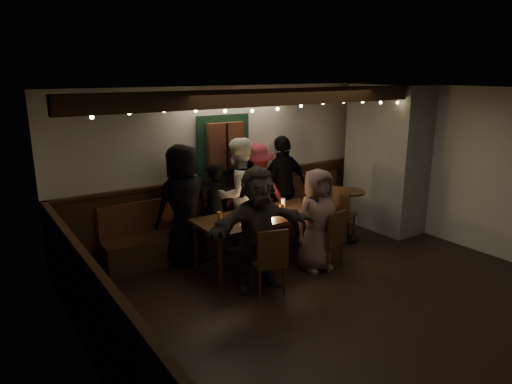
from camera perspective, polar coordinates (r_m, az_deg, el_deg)
room at (r=7.47m, az=8.40°, el=1.20°), size 6.02×5.01×2.62m
dining_table at (r=6.85m, az=0.94°, el=-3.39°), size 2.07×0.89×0.90m
chair_near_left at (r=5.88m, az=1.77°, el=-8.21°), size 0.51×0.51×0.92m
chair_near_right at (r=6.72m, az=9.40°, el=-5.51°), size 0.47×0.47×0.90m
chair_end at (r=7.67m, az=10.19°, el=-2.36°), size 0.62×0.62×1.03m
high_top at (r=7.91m, az=11.39°, el=-2.09°), size 0.55×0.55×0.87m
person_a at (r=6.86m, az=-9.02°, el=-1.55°), size 0.94×0.66×1.81m
person_b at (r=7.16m, az=-5.24°, el=-2.08°), size 0.55×0.36×1.48m
person_c at (r=7.29m, az=-2.24°, el=-0.33°), size 0.96×0.79×1.82m
person_d at (r=7.60m, az=-0.08°, el=-0.21°), size 1.22×0.91×1.68m
person_e at (r=7.89m, az=3.38°, el=0.66°), size 1.08×0.53×1.77m
person_f at (r=5.97m, az=0.23°, el=-4.60°), size 1.59×0.66×1.66m
person_g at (r=6.61m, az=7.62°, el=-3.50°), size 0.75×0.50×1.51m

